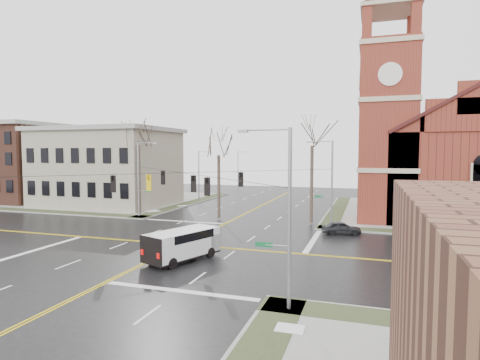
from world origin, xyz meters
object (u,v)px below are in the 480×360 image
(tree_nw_far, at_px, (139,140))
(church, at_px, (451,148))
(signal_pole_nw, at_px, (140,177))
(signal_pole_se, at_px, (286,213))
(tree_ne, at_px, (312,141))
(streetlight_north_a, at_px, (200,174))
(parked_car_b, at_px, (457,235))
(streetlight_north_b, at_px, (239,169))
(tree_nw_near, at_px, (219,151))
(parked_car_a, at_px, (341,228))
(cargo_van, at_px, (185,242))
(signal_pole_ne, at_px, (330,181))

(tree_nw_far, bearing_deg, church, 16.73)
(signal_pole_nw, height_order, signal_pole_se, same)
(signal_pole_se, xyz_separation_m, tree_nw_far, (-23.98, 25.04, 4.46))
(signal_pole_se, relative_size, tree_ne, 0.71)
(streetlight_north_a, bearing_deg, signal_pole_nw, -92.32)
(streetlight_north_a, bearing_deg, parked_car_b, -30.54)
(signal_pole_se, height_order, streetlight_north_a, signal_pole_se)
(tree_nw_far, bearing_deg, signal_pole_se, -46.23)
(streetlight_north_b, bearing_deg, signal_pole_se, -69.73)
(tree_nw_near, bearing_deg, parked_car_a, -17.30)
(streetlight_north_a, relative_size, parked_car_b, 1.97)
(tree_nw_near, xyz_separation_m, tree_ne, (10.82, 0.38, 1.13))
(signal_pole_nw, height_order, parked_car_a, signal_pole_nw)
(church, relative_size, signal_pole_se, 3.06)
(cargo_van, bearing_deg, streetlight_north_b, 124.76)
(signal_pole_ne, bearing_deg, parked_car_a, -63.91)
(signal_pole_nw, bearing_deg, tree_ne, 5.68)
(streetlight_north_b, height_order, parked_car_a, streetlight_north_b)
(church, relative_size, streetlight_north_b, 3.44)
(parked_car_b, bearing_deg, tree_nw_far, 62.70)
(streetlight_north_a, distance_m, tree_ne, 24.97)
(cargo_van, xyz_separation_m, tree_nw_near, (-4.04, 17.55, 6.76))
(church, relative_size, signal_pole_ne, 3.06)
(parked_car_b, bearing_deg, streetlight_north_a, 40.53)
(signal_pole_nw, relative_size, parked_car_a, 2.42)
(streetlight_north_a, relative_size, streetlight_north_b, 1.00)
(signal_pole_nw, xyz_separation_m, tree_nw_near, (9.63, 1.65, 3.13))
(streetlight_north_a, distance_m, streetlight_north_b, 20.00)
(parked_car_b, relative_size, tree_ne, 0.32)
(streetlight_north_a, height_order, parked_car_b, streetlight_north_a)
(parked_car_a, height_order, tree_nw_near, tree_nw_near)
(signal_pole_se, xyz_separation_m, parked_car_b, (11.36, 19.83, -4.28))
(streetlight_north_b, bearing_deg, signal_pole_ne, -58.95)
(tree_nw_far, bearing_deg, parked_car_a, -10.87)
(signal_pole_ne, bearing_deg, tree_nw_far, 175.14)
(church, distance_m, streetlight_north_a, 35.78)
(tree_ne, bearing_deg, signal_pole_nw, -174.32)
(signal_pole_se, xyz_separation_m, tree_nw_near, (-13.01, 24.65, 3.13))
(tree_ne, bearing_deg, signal_pole_ne, -42.95)
(signal_pole_se, height_order, tree_nw_far, tree_nw_far)
(streetlight_north_b, height_order, cargo_van, streetlight_north_b)
(streetlight_north_a, relative_size, parked_car_a, 2.15)
(cargo_van, distance_m, parked_car_b, 24.00)
(streetlight_north_a, height_order, cargo_van, streetlight_north_a)
(streetlight_north_a, bearing_deg, parked_car_a, -39.61)
(parked_car_a, bearing_deg, church, -50.45)
(streetlight_north_a, bearing_deg, tree_nw_near, -58.88)
(parked_car_b, bearing_deg, church, -26.14)
(streetlight_north_a, height_order, tree_nw_near, tree_nw_near)
(parked_car_a, relative_size, tree_nw_far, 0.29)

